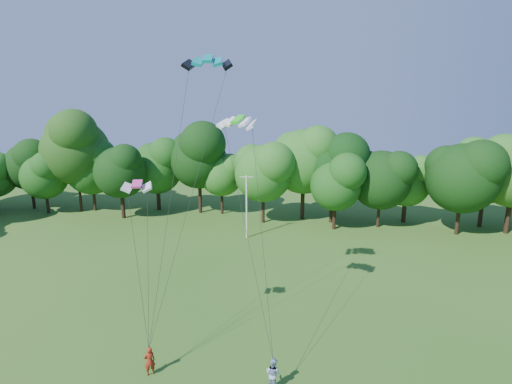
# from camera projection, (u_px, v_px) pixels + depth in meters

# --- Properties ---
(utility_pole) EXTENTS (1.48, 0.29, 7.44)m
(utility_pole) POSITION_uv_depth(u_px,v_px,m) (247.00, 206.00, 46.11)
(utility_pole) COLOR silver
(utility_pole) RESTS_ON ground
(kite_flyer_left) EXTENTS (0.78, 0.72, 1.78)m
(kite_flyer_left) POSITION_uv_depth(u_px,v_px,m) (150.00, 361.00, 23.18)
(kite_flyer_left) COLOR #9F2614
(kite_flyer_left) RESTS_ON ground
(kite_flyer_right) EXTENTS (1.12, 1.04, 1.84)m
(kite_flyer_right) POSITION_uv_depth(u_px,v_px,m) (273.00, 373.00, 22.06)
(kite_flyer_right) COLOR #99ABD4
(kite_flyer_right) RESTS_ON ground
(kite_teal) EXTENTS (3.16, 1.80, 0.65)m
(kite_teal) POSITION_uv_depth(u_px,v_px,m) (208.00, 59.00, 24.84)
(kite_teal) COLOR #04878A
(kite_teal) RESTS_ON ground
(kite_green) EXTENTS (2.65, 1.76, 0.54)m
(kite_green) POSITION_uv_depth(u_px,v_px,m) (238.00, 119.00, 24.33)
(kite_green) COLOR #2CD920
(kite_green) RESTS_ON ground
(kite_pink) EXTENTS (1.86, 1.27, 0.39)m
(kite_pink) POSITION_uv_depth(u_px,v_px,m) (137.00, 184.00, 23.12)
(kite_pink) COLOR #D43A8C
(kite_pink) RESTS_ON ground
(tree_back_west) EXTENTS (10.32, 10.32, 15.02)m
(tree_back_west) POSITION_uv_depth(u_px,v_px,m) (75.00, 147.00, 56.14)
(tree_back_west) COLOR #3A2917
(tree_back_west) RESTS_ON ground
(tree_back_center) EXTENTS (8.41, 8.41, 12.24)m
(tree_back_center) POSITION_uv_depth(u_px,v_px,m) (333.00, 165.00, 51.30)
(tree_back_center) COLOR black
(tree_back_center) RESTS_ON ground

